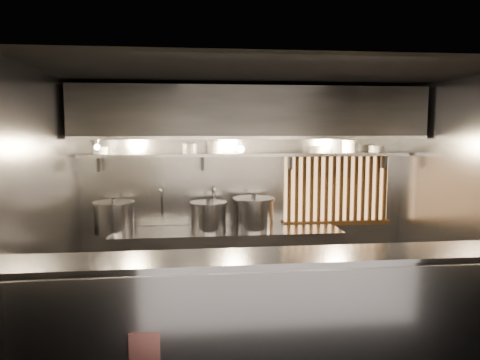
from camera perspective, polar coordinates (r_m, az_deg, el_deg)
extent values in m
plane|color=black|center=(5.45, 2.84, -17.90)|extent=(4.50, 4.50, 0.00)
plane|color=black|center=(5.00, 3.02, 12.82)|extent=(4.50, 4.50, 0.00)
plane|color=gray|center=(6.50, 0.69, -1.02)|extent=(4.50, 0.00, 4.50)
plane|color=gray|center=(5.16, -22.59, -3.47)|extent=(0.00, 3.00, 3.00)
plane|color=gray|center=(5.85, 25.22, -2.48)|extent=(0.00, 3.00, 3.00)
cube|color=#A2A2A7|center=(4.37, 5.06, -16.38)|extent=(4.50, 0.50, 1.10)
cube|color=#939399|center=(4.14, 5.83, -17.75)|extent=(4.50, 0.02, 1.01)
cube|color=#A2A2A7|center=(4.19, 5.13, -9.23)|extent=(4.50, 0.56, 0.03)
cube|color=#A2A2A7|center=(6.31, -1.62, -10.10)|extent=(3.00, 0.70, 0.90)
cube|color=#A2A2A7|center=(6.28, 0.91, 3.11)|extent=(4.40, 0.34, 0.04)
cube|color=#2D2D30|center=(6.05, 1.20, 8.15)|extent=(4.40, 0.80, 0.65)
cube|color=#A2A2A7|center=(5.66, 1.76, 5.18)|extent=(4.40, 0.03, 0.04)
cube|color=#FFBB72|center=(6.78, 11.67, -1.02)|extent=(1.50, 0.02, 0.92)
cube|color=brown|center=(6.69, 11.90, 3.09)|extent=(1.56, 0.06, 0.06)
cube|color=brown|center=(6.81, 11.71, -5.17)|extent=(1.56, 0.06, 0.06)
cube|color=brown|center=(6.54, 6.01, -1.19)|extent=(0.04, 0.04, 0.92)
cube|color=brown|center=(6.57, 6.93, -1.17)|extent=(0.04, 0.04, 0.92)
cube|color=brown|center=(6.59, 7.83, -1.16)|extent=(0.04, 0.04, 0.92)
cube|color=brown|center=(6.62, 8.73, -1.14)|extent=(0.04, 0.04, 0.92)
cube|color=brown|center=(6.65, 9.62, -1.12)|extent=(0.04, 0.04, 0.92)
cube|color=brown|center=(6.68, 10.50, -1.10)|extent=(0.04, 0.04, 0.92)
cube|color=brown|center=(6.71, 11.37, -1.09)|extent=(0.04, 0.04, 0.92)
cube|color=brown|center=(6.75, 12.24, -1.07)|extent=(0.04, 0.04, 0.92)
cube|color=brown|center=(6.78, 13.09, -1.05)|extent=(0.04, 0.04, 0.92)
cube|color=brown|center=(6.82, 13.94, -1.03)|extent=(0.04, 0.04, 0.92)
cube|color=brown|center=(6.86, 14.78, -1.02)|extent=(0.04, 0.04, 0.92)
cube|color=brown|center=(6.90, 15.60, -1.00)|extent=(0.04, 0.04, 0.92)
cube|color=brown|center=(6.94, 16.42, -0.98)|extent=(0.04, 0.04, 0.92)
cube|color=brown|center=(6.98, 17.23, -0.96)|extent=(0.04, 0.04, 0.92)
cylinder|color=silver|center=(6.44, -9.48, -3.08)|extent=(0.03, 0.03, 0.48)
sphere|color=silver|center=(6.40, -9.52, -0.96)|extent=(0.04, 0.04, 0.04)
cylinder|color=silver|center=(6.27, -9.57, -1.11)|extent=(0.03, 0.26, 0.03)
sphere|color=silver|center=(6.14, -9.63, -1.27)|extent=(0.04, 0.04, 0.04)
cylinder|color=silver|center=(6.15, -9.62, -1.92)|extent=(0.03, 0.03, 0.14)
cylinder|color=silver|center=(6.44, -3.24, -3.00)|extent=(0.03, 0.03, 0.48)
sphere|color=silver|center=(6.41, -3.25, -0.88)|extent=(0.04, 0.04, 0.04)
cylinder|color=silver|center=(6.28, -3.18, -1.03)|extent=(0.03, 0.26, 0.03)
sphere|color=silver|center=(6.15, -3.10, -1.18)|extent=(0.04, 0.04, 0.04)
cylinder|color=silver|center=(6.16, -3.09, -1.83)|extent=(0.03, 0.03, 0.14)
cone|color=#A2A2A7|center=(5.84, -17.30, 4.44)|extent=(0.25, 0.27, 0.20)
sphere|color=#FFE0B2|center=(5.82, -17.02, 3.85)|extent=(0.07, 0.07, 0.07)
cylinder|color=#2D2D30|center=(5.94, -17.15, 5.25)|extent=(0.02, 0.22, 0.02)
cylinder|color=#2D2D30|center=(6.14, 0.13, 4.53)|extent=(0.01, 0.01, 0.12)
sphere|color=#FFE0B2|center=(6.14, 0.13, 3.79)|extent=(0.09, 0.09, 0.09)
cylinder|color=#A2A2A7|center=(6.24, -15.10, -4.50)|extent=(0.56, 0.56, 0.37)
cylinder|color=#A2A2A7|center=(6.21, -15.15, -2.70)|extent=(0.59, 0.59, 0.03)
cylinder|color=#2D2D30|center=(6.20, -15.16, -2.39)|extent=(0.06, 0.06, 0.04)
cylinder|color=#A2A2A7|center=(6.12, -3.86, -4.59)|extent=(0.52, 0.52, 0.35)
cylinder|color=#A2A2A7|center=(6.09, -3.87, -2.83)|extent=(0.55, 0.55, 0.03)
cylinder|color=#2D2D30|center=(6.08, -3.88, -2.50)|extent=(0.06, 0.06, 0.04)
cylinder|color=#A2A2A7|center=(6.20, 1.66, -4.24)|extent=(0.62, 0.62, 0.39)
cylinder|color=#A2A2A7|center=(6.17, 1.67, -2.31)|extent=(0.65, 0.65, 0.03)
cylinder|color=#2D2D30|center=(6.16, 1.67, -1.99)|extent=(0.06, 0.06, 0.04)
cube|color=red|center=(4.12, -11.29, -20.27)|extent=(0.29, 0.05, 0.40)
cylinder|color=white|center=(6.31, -16.68, 3.22)|extent=(0.19, 0.19, 0.03)
cylinder|color=white|center=(6.31, -16.69, 3.57)|extent=(0.19, 0.19, 0.03)
cylinder|color=white|center=(6.31, -16.70, 3.82)|extent=(0.21, 0.21, 0.01)
cylinder|color=white|center=(6.22, -6.14, 3.41)|extent=(0.18, 0.18, 0.03)
cylinder|color=white|center=(6.22, -6.14, 3.76)|extent=(0.18, 0.18, 0.03)
cylinder|color=white|center=(6.22, -6.15, 4.11)|extent=(0.18, 0.18, 0.03)
cylinder|color=white|center=(6.22, -6.15, 4.37)|extent=(0.20, 0.20, 0.01)
cylinder|color=white|center=(6.23, -3.06, 3.45)|extent=(0.21, 0.21, 0.03)
cylinder|color=white|center=(6.23, -3.06, 3.80)|extent=(0.21, 0.21, 0.03)
cylinder|color=white|center=(6.23, -3.06, 4.14)|extent=(0.21, 0.21, 0.03)
cylinder|color=white|center=(6.23, -3.06, 4.49)|extent=(0.21, 0.21, 0.03)
cylinder|color=white|center=(6.23, -3.06, 4.75)|extent=(0.23, 0.23, 0.01)
cylinder|color=white|center=(6.47, 9.25, 3.48)|extent=(0.18, 0.18, 0.03)
cylinder|color=white|center=(6.47, 9.26, 3.82)|extent=(0.18, 0.18, 0.03)
cylinder|color=white|center=(6.47, 9.26, 4.07)|extent=(0.20, 0.20, 0.01)
cylinder|color=white|center=(6.62, 13.16, 3.46)|extent=(0.20, 0.20, 0.03)
cylinder|color=white|center=(6.62, 13.16, 3.79)|extent=(0.20, 0.20, 0.03)
cylinder|color=white|center=(6.61, 13.17, 4.12)|extent=(0.20, 0.20, 0.03)
cylinder|color=white|center=(6.61, 13.18, 4.45)|extent=(0.20, 0.20, 0.03)
cylinder|color=white|center=(6.61, 13.19, 4.69)|extent=(0.21, 0.21, 0.01)
cylinder|color=white|center=(6.76, 16.27, 3.43)|extent=(0.20, 0.20, 0.03)
cylinder|color=white|center=(6.76, 16.28, 3.75)|extent=(0.20, 0.20, 0.03)
cylinder|color=white|center=(6.76, 16.29, 3.99)|extent=(0.22, 0.22, 0.01)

